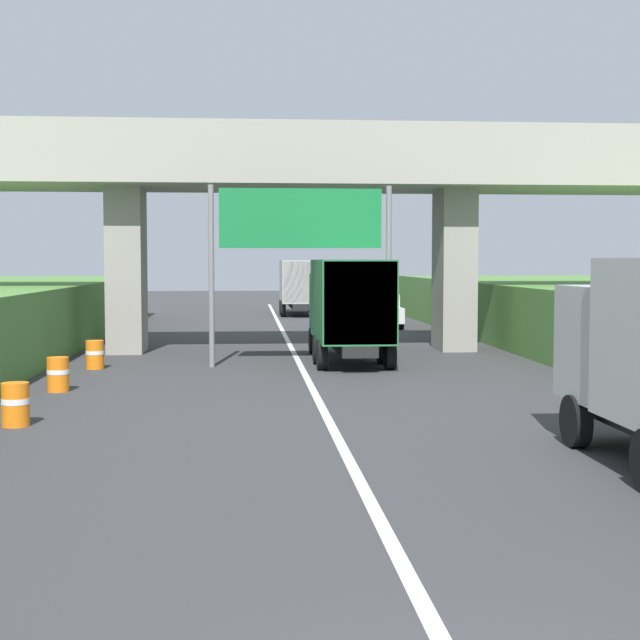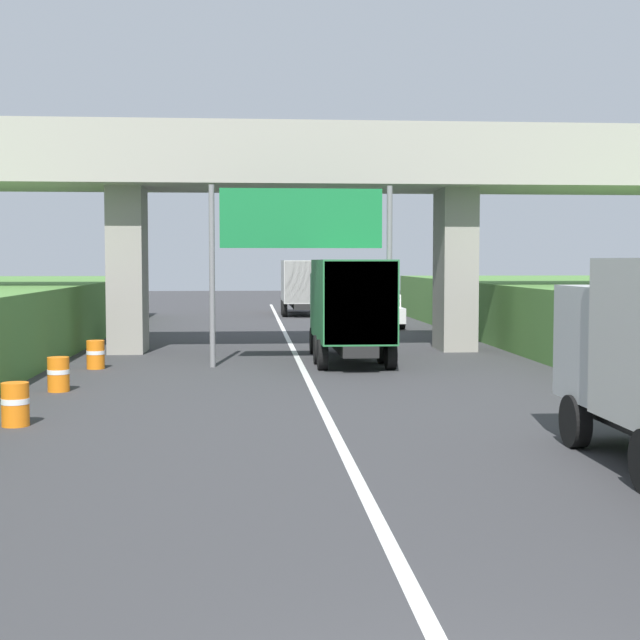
{
  "view_description": "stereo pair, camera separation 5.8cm",
  "coord_description": "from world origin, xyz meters",
  "px_view_note": "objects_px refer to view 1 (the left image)",
  "views": [
    {
      "loc": [
        -1.72,
        -5.72,
        3.39
      ],
      "look_at": [
        0.0,
        15.89,
        2.0
      ],
      "focal_mm": 51.61,
      "sensor_mm": 36.0,
      "label": 1
    },
    {
      "loc": [
        -1.66,
        -5.73,
        3.39
      ],
      "look_at": [
        0.0,
        15.89,
        2.0
      ],
      "focal_mm": 51.61,
      "sensor_mm": 36.0,
      "label": 2
    }
  ],
  "objects_px": {
    "truck_green": "(348,305)",
    "construction_barrel_5": "(131,330)",
    "overhead_highway_sign": "(301,232)",
    "construction_barrel_4": "(113,341)",
    "truck_orange": "(299,284)",
    "construction_barrel_3": "(95,354)",
    "construction_barrel_1": "(15,404)",
    "car_white": "(381,311)",
    "construction_barrel_2": "(58,374)"
  },
  "relations": [
    {
      "from": "truck_green",
      "to": "construction_barrel_5",
      "type": "relative_size",
      "value": 8.11
    },
    {
      "from": "overhead_highway_sign",
      "to": "construction_barrel_4",
      "type": "height_order",
      "value": "overhead_highway_sign"
    },
    {
      "from": "truck_orange",
      "to": "construction_barrel_4",
      "type": "bearing_deg",
      "value": -108.99
    },
    {
      "from": "overhead_highway_sign",
      "to": "truck_orange",
      "type": "bearing_deg",
      "value": 86.94
    },
    {
      "from": "truck_orange",
      "to": "overhead_highway_sign",
      "type": "bearing_deg",
      "value": -93.06
    },
    {
      "from": "construction_barrel_4",
      "to": "construction_barrel_3",
      "type": "bearing_deg",
      "value": -88.25
    },
    {
      "from": "construction_barrel_3",
      "to": "construction_barrel_4",
      "type": "distance_m",
      "value": 5.05
    },
    {
      "from": "truck_green",
      "to": "construction_barrel_1",
      "type": "bearing_deg",
      "value": -125.31
    },
    {
      "from": "truck_green",
      "to": "construction_barrel_5",
      "type": "xyz_separation_m",
      "value": [
        -8.32,
        8.71,
        -1.47
      ]
    },
    {
      "from": "construction_barrel_5",
      "to": "construction_barrel_3",
      "type": "bearing_deg",
      "value": -89.18
    },
    {
      "from": "truck_orange",
      "to": "truck_green",
      "type": "bearing_deg",
      "value": -89.72
    },
    {
      "from": "construction_barrel_5",
      "to": "car_white",
      "type": "bearing_deg",
      "value": 30.67
    },
    {
      "from": "car_white",
      "to": "construction_barrel_4",
      "type": "relative_size",
      "value": 4.56
    },
    {
      "from": "construction_barrel_4",
      "to": "overhead_highway_sign",
      "type": "bearing_deg",
      "value": -36.02
    },
    {
      "from": "construction_barrel_1",
      "to": "construction_barrel_2",
      "type": "relative_size",
      "value": 1.0
    },
    {
      "from": "truck_orange",
      "to": "construction_barrel_5",
      "type": "bearing_deg",
      "value": -113.57
    },
    {
      "from": "car_white",
      "to": "construction_barrel_3",
      "type": "height_order",
      "value": "car_white"
    },
    {
      "from": "truck_green",
      "to": "car_white",
      "type": "distance_m",
      "value": 16.07
    },
    {
      "from": "truck_green",
      "to": "construction_barrel_2",
      "type": "height_order",
      "value": "truck_green"
    },
    {
      "from": "construction_barrel_3",
      "to": "construction_barrel_4",
      "type": "height_order",
      "value": "same"
    },
    {
      "from": "truck_green",
      "to": "construction_barrel_4",
      "type": "height_order",
      "value": "truck_green"
    },
    {
      "from": "car_white",
      "to": "construction_barrel_3",
      "type": "relative_size",
      "value": 4.56
    },
    {
      "from": "truck_orange",
      "to": "construction_barrel_4",
      "type": "distance_m",
      "value": 25.24
    },
    {
      "from": "construction_barrel_5",
      "to": "construction_barrel_4",
      "type": "bearing_deg",
      "value": -90.11
    },
    {
      "from": "truck_orange",
      "to": "construction_barrel_2",
      "type": "height_order",
      "value": "truck_orange"
    },
    {
      "from": "construction_barrel_3",
      "to": "construction_barrel_5",
      "type": "relative_size",
      "value": 1.0
    },
    {
      "from": "car_white",
      "to": "construction_barrel_3",
      "type": "xyz_separation_m",
      "value": [
        -11.6,
        -17.06,
        -0.4
      ]
    },
    {
      "from": "construction_barrel_1",
      "to": "construction_barrel_5",
      "type": "bearing_deg",
      "value": 90.5
    },
    {
      "from": "truck_orange",
      "to": "construction_barrel_2",
      "type": "bearing_deg",
      "value": -103.54
    },
    {
      "from": "construction_barrel_2",
      "to": "construction_barrel_5",
      "type": "xyz_separation_m",
      "value": [
        -0.02,
        15.15,
        0.0
      ]
    },
    {
      "from": "construction_barrel_5",
      "to": "overhead_highway_sign",
      "type": "bearing_deg",
      "value": -56.08
    },
    {
      "from": "construction_barrel_2",
      "to": "construction_barrel_5",
      "type": "bearing_deg",
      "value": 90.08
    },
    {
      "from": "overhead_highway_sign",
      "to": "car_white",
      "type": "relative_size",
      "value": 1.43
    },
    {
      "from": "construction_barrel_4",
      "to": "construction_barrel_5",
      "type": "bearing_deg",
      "value": 89.89
    },
    {
      "from": "construction_barrel_1",
      "to": "construction_barrel_2",
      "type": "bearing_deg",
      "value": 91.77
    },
    {
      "from": "truck_green",
      "to": "construction_barrel_2",
      "type": "bearing_deg",
      "value": -142.16
    },
    {
      "from": "construction_barrel_2",
      "to": "construction_barrel_5",
      "type": "distance_m",
      "value": 15.15
    },
    {
      "from": "overhead_highway_sign",
      "to": "construction_barrel_3",
      "type": "bearing_deg",
      "value": -178.21
    },
    {
      "from": "overhead_highway_sign",
      "to": "construction_barrel_5",
      "type": "height_order",
      "value": "overhead_highway_sign"
    },
    {
      "from": "construction_barrel_1",
      "to": "construction_barrel_5",
      "type": "distance_m",
      "value": 20.2
    },
    {
      "from": "truck_green",
      "to": "car_white",
      "type": "xyz_separation_m",
      "value": [
        3.42,
        15.67,
        -1.08
      ]
    },
    {
      "from": "construction_barrel_1",
      "to": "construction_barrel_5",
      "type": "xyz_separation_m",
      "value": [
        -0.18,
        20.2,
        0.0
      ]
    },
    {
      "from": "truck_green",
      "to": "car_white",
      "type": "height_order",
      "value": "truck_green"
    },
    {
      "from": "overhead_highway_sign",
      "to": "truck_orange",
      "type": "height_order",
      "value": "overhead_highway_sign"
    },
    {
      "from": "construction_barrel_3",
      "to": "construction_barrel_5",
      "type": "distance_m",
      "value": 10.1
    },
    {
      "from": "truck_green",
      "to": "car_white",
      "type": "relative_size",
      "value": 1.78
    },
    {
      "from": "overhead_highway_sign",
      "to": "construction_barrel_1",
      "type": "relative_size",
      "value": 6.53
    },
    {
      "from": "truck_green",
      "to": "construction_barrel_1",
      "type": "distance_m",
      "value": 14.17
    },
    {
      "from": "truck_orange",
      "to": "construction_barrel_3",
      "type": "relative_size",
      "value": 8.11
    },
    {
      "from": "truck_green",
      "to": "construction_barrel_3",
      "type": "relative_size",
      "value": 8.11
    }
  ]
}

